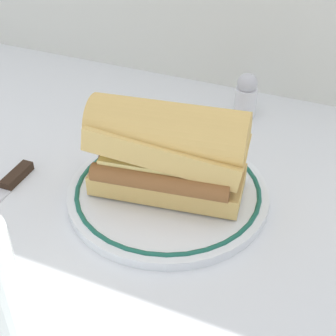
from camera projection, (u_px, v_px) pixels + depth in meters
name	position (u px, v px, depth m)	size (l,w,h in m)	color
ground_plane	(173.00, 220.00, 0.59)	(1.50, 1.50, 0.00)	silver
plate	(168.00, 192.00, 0.62)	(0.26, 0.26, 0.01)	white
sausage_sandwich	(168.00, 148.00, 0.58)	(0.20, 0.11, 0.12)	#DCB261
salt_shaker	(246.00, 95.00, 0.77)	(0.04, 0.04, 0.07)	white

